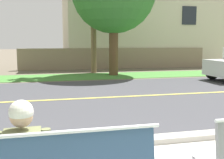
{
  "coord_description": "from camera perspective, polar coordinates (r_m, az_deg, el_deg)",
  "views": [
    {
      "loc": [
        -1.32,
        -2.03,
        1.77
      ],
      "look_at": [
        -0.0,
        3.54,
        1.0
      ],
      "focal_mm": 43.89,
      "sensor_mm": 36.0,
      "label": 1
    }
  ],
  "objects": [
    {
      "name": "ground_plane",
      "position": [
        10.27,
        -5.74,
        -2.29
      ],
      "size": [
        140.0,
        140.0,
        0.0
      ],
      "primitive_type": "plane",
      "color": "#665B4C"
    },
    {
      "name": "curb_edge",
      "position": [
        4.88,
        3.34,
        -12.9
      ],
      "size": [
        44.0,
        0.3,
        0.11
      ],
      "primitive_type": "cube",
      "color": "#ADA89E",
      "rests_on": "ground_plane"
    },
    {
      "name": "street_asphalt",
      "position": [
        8.81,
        -4.44,
        -3.92
      ],
      "size": [
        52.0,
        8.0,
        0.01
      ],
      "primitive_type": "cube",
      "color": "#424247",
      "rests_on": "ground_plane"
    },
    {
      "name": "road_centre_line",
      "position": [
        8.81,
        -4.44,
        -3.88
      ],
      "size": [
        48.0,
        0.14,
        0.01
      ],
      "primitive_type": "cube",
      "color": "#E0CC4C",
      "rests_on": "ground_plane"
    },
    {
      "name": "far_verge_grass",
      "position": [
        14.4,
        -7.96,
        0.57
      ],
      "size": [
        48.0,
        2.8,
        0.02
      ],
      "primitive_type": "cube",
      "color": "#478438",
      "rests_on": "ground_plane"
    },
    {
      "name": "seated_person_olive",
      "position": [
        2.89,
        -17.84,
        -14.96
      ],
      "size": [
        0.52,
        0.68,
        1.25
      ],
      "color": "black",
      "rests_on": "ground_plane"
    },
    {
      "name": "garden_wall",
      "position": [
        18.92,
        0.91,
        4.43
      ],
      "size": [
        13.0,
        0.36,
        1.4
      ],
      "primitive_type": "cube",
      "color": "gray",
      "rests_on": "ground_plane"
    },
    {
      "name": "house_across_street",
      "position": [
        22.81,
        5.69,
        12.54
      ],
      "size": [
        12.88,
        6.91,
        7.35
      ],
      "color": "beige",
      "rests_on": "ground_plane"
    }
  ]
}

